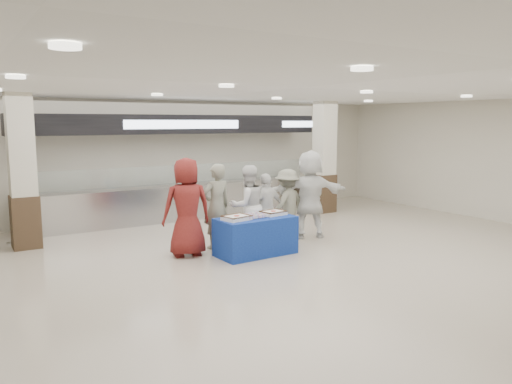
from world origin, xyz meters
TOP-DOWN VIEW (x-y plane):
  - ground at (0.00, 0.00)m, footprint 14.00×14.00m
  - serving_line at (0.00, 5.40)m, footprint 8.70×0.85m
  - column_left at (-4.00, 4.20)m, footprint 0.55×0.55m
  - column_right at (4.00, 4.20)m, footprint 0.55×0.55m
  - display_table at (-0.22, 1.19)m, footprint 1.58×0.84m
  - sheet_cake_left at (-0.67, 1.16)m, footprint 0.55×0.46m
  - sheet_cake_right at (0.23, 1.23)m, footprint 0.51×0.42m
  - cupcake_tray at (-0.27, 1.21)m, footprint 0.45×0.35m
  - civilian_maroon at (-1.40, 1.83)m, footprint 1.04×0.76m
  - soldier_a at (-0.63, 2.07)m, footprint 0.68×0.48m
  - chef_tall at (0.03, 1.91)m, footprint 0.87×0.70m
  - chef_short at (0.45, 1.83)m, footprint 0.94×0.50m
  - soldier_b at (1.12, 1.99)m, footprint 1.13×0.83m
  - civilian_white at (1.62, 1.83)m, footprint 1.94×1.20m

SIDE VIEW (x-z plane):
  - ground at x=0.00m, z-range 0.00..0.00m
  - display_table at x=-0.22m, z-range 0.00..0.75m
  - chef_short at x=0.45m, z-range 0.00..1.53m
  - cupcake_tray at x=-0.27m, z-range 0.75..0.82m
  - soldier_b at x=1.12m, z-range 0.00..1.57m
  - sheet_cake_right at x=0.23m, z-range 0.75..0.85m
  - sheet_cake_left at x=-0.67m, z-range 0.75..0.85m
  - chef_tall at x=0.03m, z-range 0.00..1.72m
  - soldier_a at x=-0.63m, z-range 0.00..1.77m
  - civilian_maroon at x=-1.40m, z-range 0.00..1.94m
  - civilian_white at x=1.62m, z-range 0.00..1.99m
  - serving_line at x=0.00m, z-range -0.24..2.56m
  - column_left at x=-4.00m, z-range -0.07..3.13m
  - column_right at x=4.00m, z-range -0.07..3.13m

